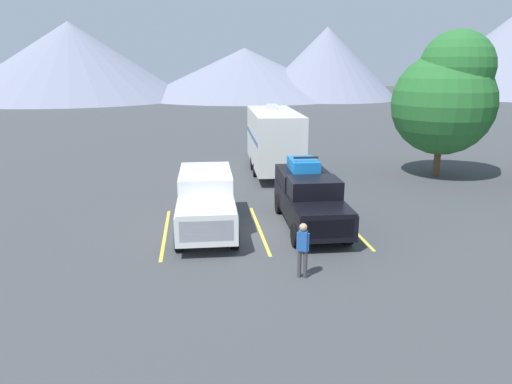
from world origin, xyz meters
name	(u,v)px	position (x,y,z in m)	size (l,w,h in m)	color
ground_plane	(260,230)	(0.00, 0.00, 0.00)	(240.00, 240.00, 0.00)	#3F4244
pickup_truck_a	(206,199)	(-2.00, 0.40, 1.18)	(2.26, 5.79, 2.24)	white
pickup_truck_b	(309,196)	(1.99, 0.34, 1.16)	(2.20, 5.71, 2.58)	black
lot_stripe_a	(165,233)	(-3.56, 0.10, 0.00)	(0.12, 5.50, 0.01)	gold
lot_stripe_b	(259,229)	(0.00, 0.10, 0.00)	(0.12, 5.50, 0.01)	gold
lot_stripe_c	(349,225)	(3.56, 0.10, 0.00)	(0.12, 5.50, 0.01)	gold
camper_trailer_a	(274,138)	(2.14, 9.73, 2.03)	(2.82, 8.77, 3.86)	silver
person_a	(303,247)	(0.68, -4.31, 0.97)	(0.36, 0.27, 1.69)	#3F3F42
tree_a	(446,95)	(11.25, 7.64, 4.53)	(5.55, 5.55, 7.92)	brown
mountain_ridge	(249,61)	(8.08, 74.36, 6.85)	(150.31, 43.19, 17.44)	gray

